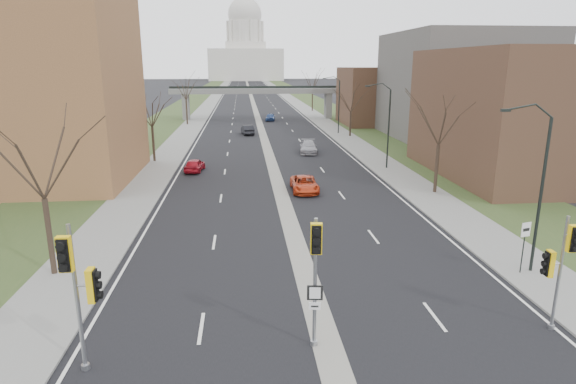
{
  "coord_description": "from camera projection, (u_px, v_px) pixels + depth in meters",
  "views": [
    {
      "loc": [
        -3.08,
        -16.05,
        10.61
      ],
      "look_at": [
        -0.61,
        10.16,
        3.59
      ],
      "focal_mm": 30.0,
      "sensor_mm": 36.0,
      "label": 1
    }
  ],
  "objects": [
    {
      "name": "grass_verge_left",
      "position": [
        197.0,
        96.0,
        161.1
      ],
      "size": [
        8.0,
        600.0,
        0.1
      ],
      "primitive_type": "cube",
      "color": "#273C1C",
      "rests_on": "ground"
    },
    {
      "name": "streetlight_near",
      "position": [
        533.0,
        142.0,
        23.43
      ],
      "size": [
        2.61,
        0.2,
        8.7
      ],
      "color": "black",
      "rests_on": "sidewalk_right"
    },
    {
      "name": "signal_pole_left",
      "position": [
        79.0,
        279.0,
        16.16
      ],
      "size": [
        0.99,
        0.96,
        5.51
      ],
      "rotation": [
        0.0,
        0.0,
        -0.02
      ],
      "color": "gray",
      "rests_on": "ground"
    },
    {
      "name": "tree_right_a",
      "position": [
        441.0,
        114.0,
        39.08
      ],
      "size": [
        7.2,
        7.2,
        9.4
      ],
      "color": "#382B21",
      "rests_on": "sidewalk_right"
    },
    {
      "name": "streetlight_far",
      "position": [
        334.0,
        89.0,
        73.45
      ],
      "size": [
        2.61,
        0.2,
        8.7
      ],
      "color": "black",
      "rests_on": "sidewalk_right"
    },
    {
      "name": "speed_limit_sign",
      "position": [
        524.0,
        238.0,
        24.52
      ],
      "size": [
        0.58,
        0.2,
        2.74
      ],
      "rotation": [
        0.0,
        0.0,
        0.29
      ],
      "color": "black",
      "rests_on": "sidewalk_right"
    },
    {
      "name": "commercial_block_mid",
      "position": [
        459.0,
        86.0,
        69.08
      ],
      "size": [
        18.0,
        22.0,
        15.0
      ],
      "primitive_type": "cube",
      "color": "#585551",
      "rests_on": "ground"
    },
    {
      "name": "sidewalk_left",
      "position": [
        215.0,
        96.0,
        161.64
      ],
      "size": [
        4.0,
        600.0,
        0.12
      ],
      "primitive_type": "cube",
      "color": "gray",
      "rests_on": "ground"
    },
    {
      "name": "car_right_far",
      "position": [
        270.0,
        117.0,
        92.55
      ],
      "size": [
        2.18,
        4.36,
        1.43
      ],
      "primitive_type": "imported",
      "rotation": [
        0.0,
        0.0,
        -0.12
      ],
      "color": "navy",
      "rests_on": "ground"
    },
    {
      "name": "median_strip",
      "position": [
        251.0,
        96.0,
        162.74
      ],
      "size": [
        1.2,
        600.0,
        0.02
      ],
      "primitive_type": "cube",
      "color": "gray",
      "rests_on": "ground"
    },
    {
      "name": "grass_verge_right",
      "position": [
        304.0,
        96.0,
        164.36
      ],
      "size": [
        8.0,
        600.0,
        0.1
      ],
      "primitive_type": "cube",
      "color": "#273C1C",
      "rests_on": "ground"
    },
    {
      "name": "tree_right_c",
      "position": [
        313.0,
        80.0,
        109.2
      ],
      "size": [
        7.65,
        7.65,
        9.99
      ],
      "color": "#382B21",
      "rests_on": "sidewalk_right"
    },
    {
      "name": "ground",
      "position": [
        329.0,
        350.0,
        18.45
      ],
      "size": [
        700.0,
        700.0,
        0.0
      ],
      "primitive_type": "plane",
      "color": "black",
      "rests_on": "ground"
    },
    {
      "name": "car_left_near",
      "position": [
        195.0,
        165.0,
        48.87
      ],
      "size": [
        2.08,
        4.09,
        1.33
      ],
      "primitive_type": "imported",
      "rotation": [
        0.0,
        0.0,
        3.01
      ],
      "color": "maroon",
      "rests_on": "ground"
    },
    {
      "name": "commercial_block_near",
      "position": [
        526.0,
        114.0,
        46.01
      ],
      "size": [
        16.0,
        20.0,
        12.0
      ],
      "primitive_type": "cube",
      "color": "#523626",
      "rests_on": "ground"
    },
    {
      "name": "pedestrian_bridge",
      "position": [
        258.0,
        94.0,
        94.16
      ],
      "size": [
        34.0,
        3.0,
        6.45
      ],
      "color": "slate",
      "rests_on": "ground"
    },
    {
      "name": "capitol",
      "position": [
        246.0,
        52.0,
        321.47
      ],
      "size": [
        48.0,
        42.0,
        55.75
      ],
      "color": "beige",
      "rests_on": "ground"
    },
    {
      "name": "sidewalk_right",
      "position": [
        286.0,
        96.0,
        163.81
      ],
      "size": [
        4.0,
        600.0,
        0.12
      ],
      "primitive_type": "cube",
      "color": "gray",
      "rests_on": "ground"
    },
    {
      "name": "tree_left_b",
      "position": [
        151.0,
        106.0,
        52.22
      ],
      "size": [
        6.75,
        6.75,
        8.81
      ],
      "color": "#382B21",
      "rests_on": "sidewalk_left"
    },
    {
      "name": "streetlight_mid",
      "position": [
        382.0,
        101.0,
        48.44
      ],
      "size": [
        2.61,
        0.2,
        8.7
      ],
      "color": "black",
      "rests_on": "sidewalk_right"
    },
    {
      "name": "signal_pole_median",
      "position": [
        316.0,
        262.0,
        17.53
      ],
      "size": [
        0.6,
        0.86,
        5.21
      ],
      "rotation": [
        0.0,
        0.0,
        -0.11
      ],
      "color": "gray",
      "rests_on": "ground"
    },
    {
      "name": "commercial_block_far",
      "position": [
        382.0,
        96.0,
        86.49
      ],
      "size": [
        14.0,
        14.0,
        10.0
      ],
      "primitive_type": "cube",
      "color": "#523626",
      "rests_on": "ground"
    },
    {
      "name": "car_left_far",
      "position": [
        247.0,
        130.0,
        74.52
      ],
      "size": [
        2.15,
        4.64,
        1.47
      ],
      "primitive_type": "imported",
      "rotation": [
        0.0,
        0.0,
        3.28
      ],
      "color": "black",
      "rests_on": "ground"
    },
    {
      "name": "signal_pole_right",
      "position": [
        560.0,
        259.0,
        18.9
      ],
      "size": [
        0.85,
        0.89,
        4.91
      ],
      "rotation": [
        0.0,
        0.0,
        -0.04
      ],
      "color": "gray",
      "rests_on": "ground"
    },
    {
      "name": "car_right_near",
      "position": [
        304.0,
        184.0,
        41.19
      ],
      "size": [
        2.2,
        4.71,
        1.3
      ],
      "primitive_type": "imported",
      "rotation": [
        0.0,
        0.0,
        -0.01
      ],
      "color": "#BD3414",
      "rests_on": "ground"
    },
    {
      "name": "tree_right_b",
      "position": [
        351.0,
        97.0,
        71.04
      ],
      "size": [
        6.3,
        6.3,
        8.22
      ],
      "color": "#382B21",
      "rests_on": "sidewalk_right"
    },
    {
      "name": "tree_left_c",
      "position": [
        185.0,
        85.0,
        84.72
      ],
      "size": [
        7.65,
        7.65,
        9.99
      ],
      "color": "#382B21",
      "rests_on": "sidewalk_left"
    },
    {
      "name": "tree_left_a",
      "position": [
        38.0,
        149.0,
        23.26
      ],
      "size": [
        7.2,
        7.2,
        9.4
      ],
      "color": "#382B21",
      "rests_on": "sidewalk_left"
    },
    {
      "name": "road_surface",
      "position": [
        251.0,
        96.0,
        162.74
      ],
      "size": [
        20.0,
        600.0,
        0.01
      ],
      "primitive_type": "cube",
      "color": "black",
      "rests_on": "ground"
    },
    {
      "name": "car_right_mid",
      "position": [
        308.0,
        147.0,
        59.1
      ],
      "size": [
        2.54,
        5.17,
        1.45
      ],
      "primitive_type": "imported",
      "rotation": [
        0.0,
        0.0,
        -0.11
      ],
      "color": "gray",
      "rests_on": "ground"
    }
  ]
}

